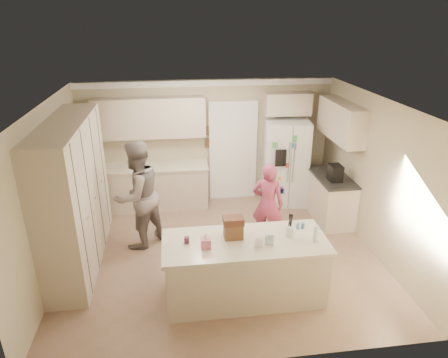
{
  "coord_description": "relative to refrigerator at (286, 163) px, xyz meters",
  "views": [
    {
      "loc": [
        -0.72,
        -5.76,
        3.83
      ],
      "look_at": [
        0.1,
        0.35,
        1.25
      ],
      "focal_mm": 32.0,
      "sensor_mm": 36.0,
      "label": 1
    }
  ],
  "objects": [
    {
      "name": "doorway_casing",
      "position": [
        -1.06,
        0.37,
        0.15
      ],
      "size": [
        1.02,
        0.03,
        2.22
      ],
      "primitive_type": "cube",
      "color": "white",
      "rests_on": "floor"
    },
    {
      "name": "fridge_seam",
      "position": [
        0.0,
        -0.35,
        0.0
      ],
      "size": [
        0.02,
        0.02,
        1.78
      ],
      "primitive_type": "cube",
      "color": "gray",
      "rests_on": "refrigerator"
    },
    {
      "name": "teen_boy",
      "position": [
        -2.97,
        -1.34,
        0.05
      ],
      "size": [
        1.17,
        1.16,
        1.91
      ],
      "primitive_type": "imported",
      "rotation": [
        0.0,
        0.0,
        3.91
      ],
      "color": "gray",
      "rests_on": "floor"
    },
    {
      "name": "island_top",
      "position": [
        -1.41,
        -2.98,
        0.0
      ],
      "size": [
        2.28,
        0.96,
        0.05
      ],
      "primitive_type": "cube",
      "color": "beige",
      "rests_on": "island_base"
    },
    {
      "name": "wall_back",
      "position": [
        -1.61,
        0.43,
        0.4
      ],
      "size": [
        5.2,
        0.02,
        2.6
      ],
      "primitive_type": "cube",
      "color": "#C1B390",
      "rests_on": "ground"
    },
    {
      "name": "utensil_crock",
      "position": [
        -0.76,
        -2.93,
        0.1
      ],
      "size": [
        0.13,
        0.13,
        0.15
      ],
      "primitive_type": "cylinder",
      "color": "white",
      "rests_on": "island_top"
    },
    {
      "name": "greeting_card_a",
      "position": [
        -1.26,
        -3.18,
        0.11
      ],
      "size": [
        0.12,
        0.06,
        0.16
      ],
      "primitive_type": "cube",
      "rotation": [
        0.15,
        0.0,
        0.2
      ],
      "color": "white",
      "rests_on": "island_top"
    },
    {
      "name": "wall_frame_upper",
      "position": [
        -1.59,
        0.39,
        0.65
      ],
      "size": [
        0.15,
        0.02,
        0.2
      ],
      "primitive_type": "cube",
      "color": "brown",
      "rests_on": "wall_back"
    },
    {
      "name": "fridge_dispenser",
      "position": [
        -0.22,
        -0.36,
        0.25
      ],
      "size": [
        0.22,
        0.03,
        0.35
      ],
      "primitive_type": "cube",
      "color": "black",
      "rests_on": "refrigerator"
    },
    {
      "name": "fridge_handle_r",
      "position": [
        0.05,
        -0.37,
        0.15
      ],
      "size": [
        0.02,
        0.02,
        0.85
      ],
      "primitive_type": "cylinder",
      "color": "silver",
      "rests_on": "refrigerator"
    },
    {
      "name": "teen_girl",
      "position": [
        -0.75,
        -1.56,
        -0.15
      ],
      "size": [
        0.64,
        0.55,
        1.5
      ],
      "primitive_type": "imported",
      "rotation": [
        0.0,
        0.0,
        2.73
      ],
      "color": "#B44D5D",
      "rests_on": "floor"
    },
    {
      "name": "floor",
      "position": [
        -1.61,
        -1.88,
        -0.91
      ],
      "size": [
        5.2,
        4.6,
        0.02
      ],
      "primitive_type": "cube",
      "color": "#8B6B57",
      "rests_on": "ground"
    },
    {
      "name": "crown_back",
      "position": [
        -1.61,
        0.38,
        1.63
      ],
      "size": [
        5.2,
        0.08,
        0.12
      ],
      "primitive_type": "cube",
      "color": "white",
      "rests_on": "wall_back"
    },
    {
      "name": "wall_left",
      "position": [
        -4.22,
        -1.88,
        0.4
      ],
      "size": [
        0.02,
        4.6,
        2.6
      ],
      "primitive_type": "cube",
      "color": "#C1B390",
      "rests_on": "ground"
    },
    {
      "name": "wall_frame_lower",
      "position": [
        -1.59,
        0.39,
        0.38
      ],
      "size": [
        0.15,
        0.02,
        0.2
      ],
      "primitive_type": "cube",
      "color": "brown",
      "rests_on": "wall_back"
    },
    {
      "name": "tissue_box",
      "position": [
        -1.96,
        -3.08,
        0.1
      ],
      "size": [
        0.13,
        0.13,
        0.14
      ],
      "primitive_type": "cube",
      "color": "pink",
      "rests_on": "island_top"
    },
    {
      "name": "wall_front",
      "position": [
        -1.61,
        -4.19,
        0.4
      ],
      "size": [
        5.2,
        0.02,
        2.6
      ],
      "primitive_type": "cube",
      "color": "#C1B390",
      "rests_on": "ground"
    },
    {
      "name": "over_fridge_cab",
      "position": [
        0.04,
        0.25,
        1.2
      ],
      "size": [
        0.95,
        0.35,
        0.45
      ],
      "primitive_type": "cube",
      "color": "beige",
      "rests_on": "wall_back"
    },
    {
      "name": "shaker_pepper",
      "position": [
        -0.52,
        -2.76,
        0.07
      ],
      "size": [
        0.05,
        0.05,
        0.09
      ],
      "primitive_type": "cylinder",
      "color": "#3D7BB7",
      "rests_on": "island_top"
    },
    {
      "name": "wall_right",
      "position": [
        1.0,
        -1.88,
        0.4
      ],
      "size": [
        0.02,
        4.6,
        2.6
      ],
      "primitive_type": "cube",
      "color": "#C1B390",
      "rests_on": "ground"
    },
    {
      "name": "pantry_bank",
      "position": [
        -3.91,
        -1.68,
        0.28
      ],
      "size": [
        0.6,
        2.6,
        2.35
      ],
      "primitive_type": "cube",
      "color": "beige",
      "rests_on": "floor"
    },
    {
      "name": "island_base",
      "position": [
        -1.41,
        -2.98,
        -0.46
      ],
      "size": [
        2.2,
        0.9,
        0.88
      ],
      "primitive_type": "cube",
      "color": "beige",
      "rests_on": "floor"
    },
    {
      "name": "fridge_magnets",
      "position": [
        0.0,
        -0.36,
        0.0
      ],
      "size": [
        0.76,
        0.02,
        1.44
      ],
      "primitive_type": null,
      "color": "tan",
      "rests_on": "refrigerator"
    },
    {
      "name": "ceiling",
      "position": [
        -1.61,
        -1.88,
        1.71
      ],
      "size": [
        5.2,
        4.6,
        0.02
      ],
      "primitive_type": "cube",
      "color": "white",
      "rests_on": "wall_back"
    },
    {
      "name": "refrigerator",
      "position": [
        0.0,
        0.0,
        0.0
      ],
      "size": [
        1.0,
        0.84,
        1.8
      ],
      "primitive_type": "cube",
      "rotation": [
        0.0,
        0.0,
        -0.16
      ],
      "color": "white",
      "rests_on": "floor"
    },
    {
      "name": "jam_jar",
      "position": [
        -2.21,
        -2.93,
        0.07
      ],
      "size": [
        0.07,
        0.07,
        0.09
      ],
      "primitive_type": "cylinder",
      "color": "#59263F",
      "rests_on": "island_top"
    },
    {
      "name": "water_bottle",
      "position": [
        -0.46,
        -3.13,
        0.14
      ],
      "size": [
        0.07,
        0.07,
        0.24
      ],
      "primitive_type": "cylinder",
      "color": "silver",
      "rests_on": "island_top"
    },
    {
      "name": "fridge_handle_l",
      "position": [
        -0.05,
        -0.37,
        0.15
      ],
      "size": [
        0.02,
        0.02,
        0.85
      ],
      "primitive_type": "cylinder",
      "color": "silver",
      "rests_on": "refrigerator"
    },
    {
      "name": "tissue_plume",
      "position": [
        -1.96,
        -3.08,
        0.2
      ],
      "size": [
        0.08,
        0.08,
        0.08
      ],
      "primitive_type": "cone",
      "color": "white",
      "rests_on": "tissue_box"
    },
    {
      "name": "back_upper_cab",
      "position": [
        -2.76,
        0.25,
        1.0
      ],
      "size": [
        2.2,
        0.35,
        0.8
      ],
      "primitive_type": "cube",
      "color": "beige",
      "rests_on": "wall_back"
    },
    {
      "name": "doorway_opening",
      "position": [
        -1.06,
        0.4,
        0.15
      ],
      "size": [
        0.9,
        0.06,
        2.1
      ],
      "primitive_type": "cube",
      "color": "black",
      "rests_on": "floor"
    },
    {
      "name": "back_countertop",
      "position": [
        -2.76,
        0.11,
        0.0
      ],
      "size": [
        2.24,
        0.63,
        0.04
      ],
      "primitive_type": "cube",
      "color": "beige",
      "rests_on": "back_base_cab"
    },
    {
      "name": "dollhouse_body",
      "position": [
        -1.56,
        -2.88,
        0.14
      ],
      "size": [
        0.26,
        0.18,
        0.22
      ],
      "primitive_type": "cube",
      "color": "brown",
      "rests_on": "island_top"
    },
    {
      "name": "right_upper_cab",
      "position": [
        0.81,
        -0.68,
        1.05
      ],
      "size": [
        0.35,
        1.5,
        0.7
      ],
      "primitive_type": "cube",
      "color": "beige",
      "rests_on": "wall_right"
    },
    {
      "name": "right_countertop",
      "position": [
        0.68,
        -0.88,
        0.0
      ],
      "size": [
        0.63,
        1.24,
        0.04
      ],
      "primitive_type": "cube",
      "color": "#2D2B28",
      "rests_on": "right_base_cab"
    },
    {
      "name": "back_base_cab",
      "position": [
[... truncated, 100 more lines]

